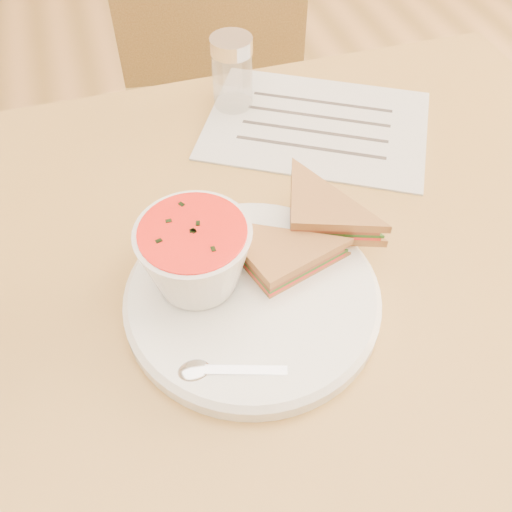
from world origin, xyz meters
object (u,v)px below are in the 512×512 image
object	(u,v)px
plate	(252,298)
soup_bowl	(196,259)
chair_far	(223,126)
condiment_shaker	(232,73)
dining_table	(255,396)

from	to	relation	value
plate	soup_bowl	distance (m)	0.07
plate	soup_bowl	world-z (taller)	soup_bowl
chair_far	condiment_shaker	xyz separation A→B (m)	(-0.05, -0.31, 0.33)
soup_bowl	chair_far	bearing A→B (deg)	74.36
condiment_shaker	soup_bowl	bearing A→B (deg)	-111.41
dining_table	condiment_shaker	distance (m)	0.51
dining_table	chair_far	xyz separation A→B (m)	(0.10, 0.58, 0.10)
condiment_shaker	plate	bearing A→B (deg)	-102.05
soup_bowl	condiment_shaker	bearing A→B (deg)	68.59
dining_table	condiment_shaker	world-z (taller)	condiment_shaker
chair_far	dining_table	bearing A→B (deg)	89.13
chair_far	soup_bowl	world-z (taller)	chair_far
soup_bowl	dining_table	bearing A→B (deg)	31.68
soup_bowl	condiment_shaker	size ratio (longest dim) A/B	1.10
chair_far	plate	size ratio (longest dim) A/B	3.57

